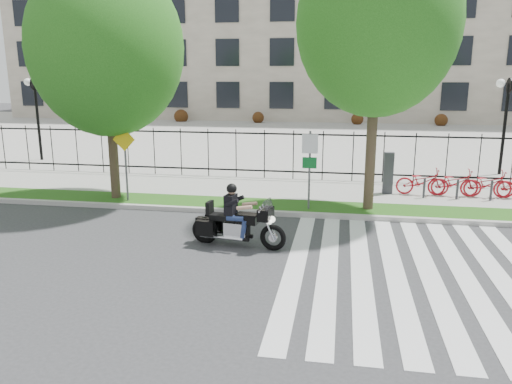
# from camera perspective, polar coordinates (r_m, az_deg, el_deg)

# --- Properties ---
(ground) EXTENTS (120.00, 120.00, 0.00)m
(ground) POSITION_cam_1_polar(r_m,az_deg,el_deg) (12.24, -5.84, -7.67)
(ground) COLOR #323234
(ground) RESTS_ON ground
(curb) EXTENTS (60.00, 0.20, 0.15)m
(curb) POSITION_cam_1_polar(r_m,az_deg,el_deg) (16.00, -1.90, -2.26)
(curb) COLOR #A9A59F
(curb) RESTS_ON ground
(grass_verge) EXTENTS (60.00, 1.50, 0.15)m
(grass_verge) POSITION_cam_1_polar(r_m,az_deg,el_deg) (16.80, -1.31, -1.49)
(grass_verge) COLOR #285615
(grass_verge) RESTS_ON ground
(sidewalk) EXTENTS (60.00, 3.50, 0.15)m
(sidewalk) POSITION_cam_1_polar(r_m,az_deg,el_deg) (19.19, 0.14, 0.38)
(sidewalk) COLOR gray
(sidewalk) RESTS_ON ground
(plaza) EXTENTS (80.00, 34.00, 0.10)m
(plaza) POSITION_cam_1_polar(r_m,az_deg,el_deg) (36.38, 4.87, 6.44)
(plaza) COLOR gray
(plaza) RESTS_ON ground
(crosswalk_stripes) EXTENTS (5.70, 8.00, 0.01)m
(crosswalk_stripes) POSITION_cam_1_polar(r_m,az_deg,el_deg) (11.93, 17.36, -8.76)
(crosswalk_stripes) COLOR silver
(crosswalk_stripes) RESTS_ON ground
(iron_fence) EXTENTS (30.00, 0.06, 2.00)m
(iron_fence) POSITION_cam_1_polar(r_m,az_deg,el_deg) (20.68, 0.97, 4.36)
(iron_fence) COLOR black
(iron_fence) RESTS_ON sidewalk
(office_building) EXTENTS (60.00, 21.90, 20.15)m
(office_building) POSITION_cam_1_polar(r_m,az_deg,el_deg) (56.27, 7.01, 18.92)
(office_building) COLOR gray
(office_building) RESTS_ON ground
(lamp_post_left) EXTENTS (1.06, 0.70, 4.25)m
(lamp_post_left) POSITION_cam_1_polar(r_m,az_deg,el_deg) (27.56, -23.87, 9.78)
(lamp_post_left) COLOR black
(lamp_post_left) RESTS_ON ground
(lamp_post_right) EXTENTS (1.06, 0.70, 4.25)m
(lamp_post_right) POSITION_cam_1_polar(r_m,az_deg,el_deg) (24.00, 26.79, 9.13)
(lamp_post_right) COLOR black
(lamp_post_right) RESTS_ON ground
(street_tree_1) EXTENTS (5.08, 5.08, 8.00)m
(street_tree_1) POSITION_cam_1_polar(r_m,az_deg,el_deg) (17.75, -16.73, 15.51)
(street_tree_1) COLOR #36291D
(street_tree_1) RESTS_ON grass_verge
(street_tree_2) EXTENTS (4.87, 4.87, 8.51)m
(street_tree_2) POSITION_cam_1_polar(r_m,az_deg,el_deg) (16.03, 13.73, 18.26)
(street_tree_2) COLOR #36291D
(street_tree_2) RESTS_ON grass_verge
(bike_share_station) EXTENTS (7.79, 0.86, 1.50)m
(bike_share_station) POSITION_cam_1_polar(r_m,az_deg,el_deg) (19.37, 26.31, 0.80)
(bike_share_station) COLOR #2D2D33
(bike_share_station) RESTS_ON sidewalk
(sign_pole_regulatory) EXTENTS (0.50, 0.09, 2.50)m
(sign_pole_regulatory) POSITION_cam_1_polar(r_m,az_deg,el_deg) (15.81, 6.15, 3.67)
(sign_pole_regulatory) COLOR #59595B
(sign_pole_regulatory) RESTS_ON grass_verge
(sign_pole_warning) EXTENTS (0.78, 0.09, 2.49)m
(sign_pole_warning) POSITION_cam_1_polar(r_m,az_deg,el_deg) (17.34, -14.73, 4.16)
(sign_pole_warning) COLOR #59595B
(sign_pole_warning) RESTS_ON grass_verge
(motorcycle_rider) EXTENTS (2.58, 0.94, 2.00)m
(motorcycle_rider) POSITION_cam_1_polar(r_m,az_deg,el_deg) (12.88, -2.16, -3.40)
(motorcycle_rider) COLOR black
(motorcycle_rider) RESTS_ON ground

